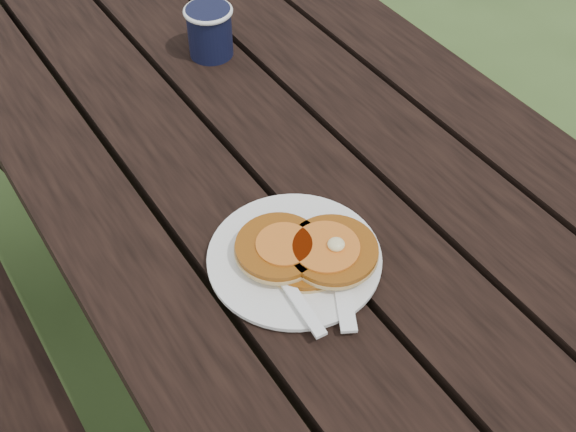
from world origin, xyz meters
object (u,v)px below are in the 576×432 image
pancake_stack (307,251)px  coffee_cup (210,28)px  picnic_table (285,293)px  plate (294,259)px

pancake_stack → coffee_cup: coffee_cup is taller
pancake_stack → coffee_cup: bearing=75.1°
picnic_table → pancake_stack: 0.47m
plate → coffee_cup: coffee_cup is taller
picnic_table → pancake_stack: pancake_stack is taller
plate → coffee_cup: 0.49m
picnic_table → pancake_stack: size_ratio=10.77×
picnic_table → plate: size_ratio=8.21×
picnic_table → plate: 0.45m
coffee_cup → picnic_table: bearing=-94.7°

